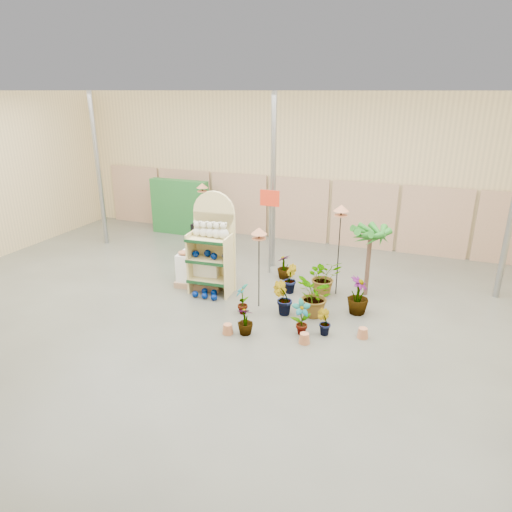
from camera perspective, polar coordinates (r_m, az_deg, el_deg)
The scene contains 23 objects.
room at distance 9.48m, azimuth -2.99°, elevation 5.99°, with size 15.20×12.10×4.70m.
display_shelf at distance 10.64m, azimuth -5.39°, elevation 1.17°, with size 1.04×0.70×2.38m.
teddy_bears at distance 10.40m, azimuth -5.56°, elevation 3.13°, with size 0.89×0.24×0.39m.
gazing_balls_shelf at distance 10.58m, azimuth -5.69°, elevation 0.16°, with size 0.87×0.30×0.17m.
gazing_balls_floor at distance 10.62m, azimuth -6.21°, elevation -4.78°, with size 0.63×0.39×0.15m.
pallet_stack at distance 11.26m, azimuth -6.72°, elevation -1.47°, with size 1.24×1.07×0.85m.
charcoal_planters at distance 13.04m, azimuth -6.62°, elevation 1.98°, with size 0.50×0.50×1.00m.
trellis_stock at distance 15.21m, azimuth -9.48°, elevation 6.02°, with size 2.00×0.30×1.80m, color #1F5F26.
offer_sign at distance 11.47m, azimuth 1.74°, elevation 5.17°, with size 0.50×0.08×2.20m.
bird_table_front at distance 9.56m, azimuth 0.38°, elevation 2.82°, with size 0.34×0.34×1.81m.
bird_table_right at distance 10.28m, azimuth 10.59°, elevation 5.49°, with size 0.34×0.34×2.14m.
bird_table_back at distance 13.57m, azimuth -6.74°, elevation 8.46°, with size 0.34×0.34×1.96m.
palm at distance 10.51m, azimuth 14.14°, elevation 2.81°, with size 0.70×0.70×1.77m.
potted_plant_0 at distance 9.73m, azimuth -1.71°, elevation -5.32°, with size 0.37×0.25×0.69m, color #1E691A.
potted_plant_1 at distance 9.69m, azimuth 3.35°, elevation -5.33°, with size 0.41×0.33×0.74m, color #1E691A.
potted_plant_2 at distance 9.63m, azimuth 7.41°, elevation -5.04°, with size 0.83×0.72×0.92m, color #1E691A.
potted_plant_3 at distance 9.94m, azimuth 12.63°, elevation -4.84°, with size 0.46×0.46×0.82m, color #1E691A.
potted_plant_5 at distance 10.76m, azimuth 4.24°, elevation -2.84°, with size 0.37×0.30×0.68m, color #1E691A.
potted_plant_6 at distance 10.72m, azimuth 8.48°, elevation -2.57°, with size 0.78×0.68×0.87m, color #1E691A.
potted_plant_7 at distance 8.97m, azimuth -1.36°, elevation -8.10°, with size 0.32×0.32×0.57m, color #1E691A.
potted_plant_8 at distance 8.95m, azimuth 5.68°, elevation -7.66°, with size 0.39×0.26×0.73m, color #1E691A.
potted_plant_9 at distance 9.07m, azimuth 8.48°, elevation -8.19°, with size 0.28×0.23×0.52m, color #1E691A.
potted_plant_11 at distance 11.54m, azimuth 3.55°, elevation -1.32°, with size 0.35×0.35×0.63m, color #1E691A.
Camera 1 is at (3.77, -7.48, 4.51)m, focal length 32.00 mm.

